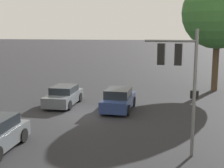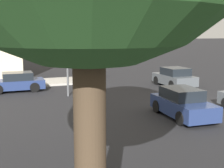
{
  "view_description": "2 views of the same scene",
  "coord_description": "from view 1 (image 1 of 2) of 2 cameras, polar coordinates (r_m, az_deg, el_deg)",
  "views": [
    {
      "loc": [
        19.1,
        5.35,
        5.37
      ],
      "look_at": [
        2.18,
        2.25,
        2.38
      ],
      "focal_mm": 50.0,
      "sensor_mm": 36.0,
      "label": 1
    },
    {
      "loc": [
        -14.46,
        10.81,
        4.33
      ],
      "look_at": [
        3.92,
        4.03,
        1.02
      ],
      "focal_mm": 50.0,
      "sensor_mm": 36.0,
      "label": 2
    }
  ],
  "objects": [
    {
      "name": "street_tree",
      "position": [
        29.0,
        18.87,
        12.19
      ],
      "size": [
        6.22,
        6.22,
        9.94
      ],
      "color": "#423323",
      "rests_on": "ground_plane"
    },
    {
      "name": "crossing_car_1",
      "position": [
        22.78,
        -8.82,
        -2.17
      ],
      "size": [
        4.13,
        1.9,
        1.38
      ],
      "rotation": [
        0.0,
        0.0,
        -0.0
      ],
      "color": "#4C5156",
      "rests_on": "ground_plane"
    },
    {
      "name": "traffic_signal",
      "position": [
        13.34,
        12.17,
        2.77
      ],
      "size": [
        0.53,
        2.33,
        5.42
      ],
      "rotation": [
        0.0,
        0.0,
        3.03
      ],
      "color": "#515456",
      "rests_on": "ground_plane"
    },
    {
      "name": "ground_plane",
      "position": [
        20.55,
        -5.1,
        -5.32
      ],
      "size": [
        300.0,
        300.0,
        0.0
      ],
      "primitive_type": "plane",
      "color": "black"
    },
    {
      "name": "crossing_car_0",
      "position": [
        21.08,
        1.22,
        -2.92
      ],
      "size": [
        4.07,
        2.0,
        1.49
      ],
      "rotation": [
        0.0,
        0.0,
        3.1
      ],
      "color": "navy",
      "rests_on": "ground_plane"
    }
  ]
}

